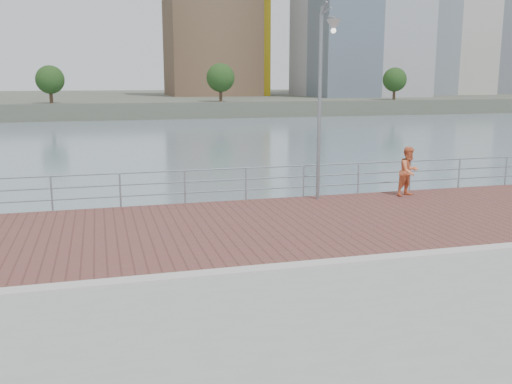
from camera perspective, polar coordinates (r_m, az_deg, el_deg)
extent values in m
plane|color=slate|center=(13.21, 2.40, -15.87)|extent=(400.00, 400.00, 0.00)
cube|color=brown|center=(15.74, -1.55, -3.51)|extent=(40.00, 6.80, 0.02)
cube|color=#B7B5AD|center=(12.42, 2.48, -7.51)|extent=(40.00, 0.40, 0.06)
cube|color=#4C5142|center=(133.81, -14.04, 8.90)|extent=(320.00, 95.00, 2.50)
cylinder|color=#8C9EA8|center=(18.57, -19.76, -0.18)|extent=(0.06, 0.06, 1.10)
cylinder|color=#8C9EA8|center=(18.52, -13.42, 0.15)|extent=(0.06, 0.06, 1.10)
cylinder|color=#8C9EA8|center=(18.69, -7.13, 0.47)|extent=(0.06, 0.06, 1.10)
cylinder|color=#8C9EA8|center=(19.09, -1.02, 0.78)|extent=(0.06, 0.06, 1.10)
cylinder|color=#8C9EA8|center=(19.69, 4.77, 1.07)|extent=(0.06, 0.06, 1.10)
cylinder|color=#8C9EA8|center=(20.48, 10.17, 1.33)|extent=(0.06, 0.06, 1.10)
cylinder|color=#8C9EA8|center=(21.44, 15.13, 1.55)|extent=(0.06, 0.06, 1.10)
cylinder|color=#8C9EA8|center=(22.55, 19.64, 1.75)|extent=(0.06, 0.06, 1.10)
cylinder|color=#8C9EA8|center=(23.78, 23.70, 1.92)|extent=(0.06, 0.06, 1.10)
cylinder|color=#8C9EA8|center=(18.77, -4.07, 2.28)|extent=(39.00, 0.05, 0.05)
cylinder|color=#8C9EA8|center=(18.83, -4.05, 1.16)|extent=(39.00, 0.05, 0.05)
cylinder|color=#8C9EA8|center=(18.90, -4.04, 0.07)|extent=(39.00, 0.05, 0.05)
cylinder|color=gray|center=(19.06, 6.36, 8.22)|extent=(0.12, 0.12, 6.06)
cylinder|color=gray|center=(18.67, 7.17, 17.46)|extent=(0.07, 1.01, 0.07)
cone|color=#B2B2AD|center=(18.19, 7.79, 16.97)|extent=(0.44, 0.44, 0.35)
imported|color=#EE7846|center=(20.40, 15.04, 2.01)|extent=(1.00, 0.88, 1.71)
cube|color=brown|center=(123.91, -4.56, 16.10)|extent=(18.00, 18.00, 28.02)
cylinder|color=#473323|center=(88.43, -19.83, 9.36)|extent=(0.50, 0.50, 3.15)
sphere|color=#193814|center=(88.41, -19.91, 10.53)|extent=(4.05, 4.05, 4.05)
cylinder|color=#473323|center=(90.15, -3.55, 10.10)|extent=(0.50, 0.50, 3.42)
sphere|color=#193814|center=(90.13, -3.57, 11.35)|extent=(4.40, 4.40, 4.40)
cylinder|color=#473323|center=(100.72, 13.65, 9.85)|extent=(0.50, 0.50, 3.13)
sphere|color=#193814|center=(100.70, 13.70, 10.87)|extent=(4.03, 4.03, 4.03)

